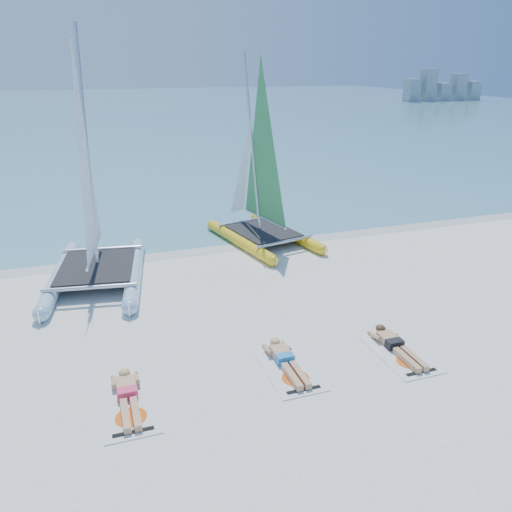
{
  "coord_description": "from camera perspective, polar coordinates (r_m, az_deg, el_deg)",
  "views": [
    {
      "loc": [
        -3.1,
        -10.19,
        5.88
      ],
      "look_at": [
        0.76,
        1.2,
        1.21
      ],
      "focal_mm": 35.0,
      "sensor_mm": 36.0,
      "label": 1
    }
  ],
  "objects": [
    {
      "name": "towel_b",
      "position": [
        10.52,
        3.78,
        -12.77
      ],
      "size": [
        1.0,
        1.85,
        0.02
      ],
      "primitive_type": "cube",
      "color": "white",
      "rests_on": "ground"
    },
    {
      "name": "towel_c",
      "position": [
        11.42,
        16.14,
        -10.66
      ],
      "size": [
        1.0,
        1.85,
        0.02
      ],
      "primitive_type": "cube",
      "color": "white",
      "rests_on": "ground"
    },
    {
      "name": "sea",
      "position": [
        73.49,
        -16.89,
        15.76
      ],
      "size": [
        140.0,
        115.0,
        0.01
      ],
      "primitive_type": "cube",
      "color": "#73B1C1",
      "rests_on": "ground"
    },
    {
      "name": "sunbather_a",
      "position": [
        9.92,
        -14.46,
        -15.09
      ],
      "size": [
        0.37,
        1.73,
        0.26
      ],
      "color": "tan",
      "rests_on": "towel_a"
    },
    {
      "name": "catamaran_blue",
      "position": [
        14.57,
        -18.46,
        5.22
      ],
      "size": [
        3.28,
        5.56,
        7.15
      ],
      "rotation": [
        0.0,
        0.0,
        -0.15
      ],
      "color": "#B9D6F3",
      "rests_on": "ground"
    },
    {
      "name": "ground",
      "position": [
        12.17,
        -1.57,
        -7.7
      ],
      "size": [
        140.0,
        140.0,
        0.0
      ],
      "primitive_type": "plane",
      "color": "white",
      "rests_on": "ground"
    },
    {
      "name": "distant_skyline",
      "position": [
        91.95,
        20.45,
        17.51
      ],
      "size": [
        14.0,
        2.0,
        5.0
      ],
      "color": "#9EA7AE",
      "rests_on": "ground"
    },
    {
      "name": "catamaran_yellow",
      "position": [
        17.42,
        0.03,
        8.48
      ],
      "size": [
        3.22,
        5.22,
        6.48
      ],
      "rotation": [
        0.0,
        0.0,
        0.21
      ],
      "color": "yellow",
      "rests_on": "ground"
    },
    {
      "name": "wet_sand_strip",
      "position": [
        17.04,
        -7.07,
        0.87
      ],
      "size": [
        140.0,
        1.4,
        0.01
      ],
      "primitive_type": "cube",
      "color": "silver",
      "rests_on": "ground"
    },
    {
      "name": "sunbather_c",
      "position": [
        11.5,
        15.65,
        -9.74
      ],
      "size": [
        0.37,
        1.73,
        0.26
      ],
      "color": "tan",
      "rests_on": "towel_c"
    },
    {
      "name": "towel_a",
      "position": [
        9.82,
        -14.3,
        -16.25
      ],
      "size": [
        1.0,
        1.85,
        0.02
      ],
      "primitive_type": "cube",
      "color": "white",
      "rests_on": "ground"
    },
    {
      "name": "sunbather_b",
      "position": [
        10.6,
        3.39,
        -11.74
      ],
      "size": [
        0.37,
        1.73,
        0.26
      ],
      "color": "tan",
      "rests_on": "towel_b"
    }
  ]
}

